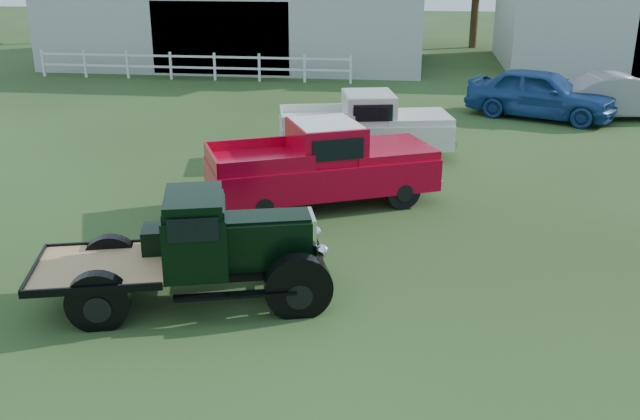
% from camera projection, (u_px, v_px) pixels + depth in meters
% --- Properties ---
extents(ground, '(120.00, 120.00, 0.00)m').
position_uv_depth(ground, '(299.00, 292.00, 11.96)').
color(ground, '#263516').
extents(shed_left, '(18.80, 10.20, 5.60)m').
position_uv_depth(shed_left, '(245.00, 5.00, 36.08)').
color(shed_left, '#ACACAC').
rests_on(shed_left, ground).
extents(fence_rail, '(14.20, 0.16, 1.20)m').
position_uv_depth(fence_rail, '(193.00, 66.00, 31.38)').
color(fence_rail, white).
rests_on(fence_rail, ground).
extents(vintage_flatbed, '(4.95, 3.01, 1.83)m').
position_uv_depth(vintage_flatbed, '(191.00, 249.00, 11.37)').
color(vintage_flatbed, black).
rests_on(vintage_flatbed, ground).
extents(red_pickup, '(5.55, 3.98, 1.89)m').
position_uv_depth(red_pickup, '(321.00, 163.00, 15.84)').
color(red_pickup, '#B80520').
rests_on(red_pickup, ground).
extents(white_pickup, '(5.09, 2.84, 1.76)m').
position_uv_depth(white_pickup, '(365.00, 126.00, 19.46)').
color(white_pickup, silver).
rests_on(white_pickup, ground).
extents(misc_car_blue, '(5.32, 3.85, 1.68)m').
position_uv_depth(misc_car_blue, '(541.00, 93.00, 24.12)').
color(misc_car_blue, navy).
rests_on(misc_car_blue, ground).
extents(misc_car_grey, '(4.72, 2.25, 1.49)m').
position_uv_depth(misc_car_grey, '(624.00, 96.00, 24.13)').
color(misc_car_grey, gray).
rests_on(misc_car_grey, ground).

